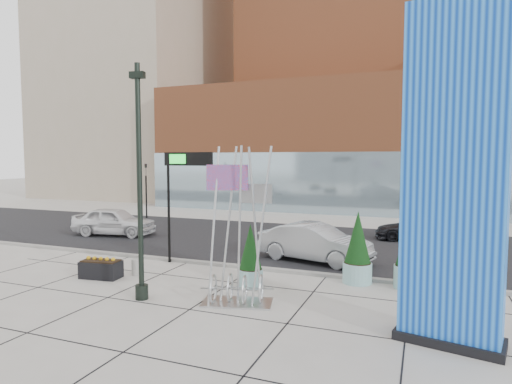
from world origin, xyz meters
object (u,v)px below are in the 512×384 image
(concrete_bollard, at_px, (136,267))
(car_white_west, at_px, (114,222))
(blue_pylon, at_px, (454,182))
(public_art_sculpture, at_px, (238,263))
(overhead_street_sign, at_px, (185,168))
(car_silver_mid, at_px, (315,243))
(lamp_post, at_px, (140,205))

(concrete_bollard, relative_size, car_white_west, 0.13)
(blue_pylon, relative_size, public_art_sculpture, 1.67)
(overhead_street_sign, bearing_deg, concrete_bollard, -109.06)
(public_art_sculpture, height_order, car_silver_mid, public_art_sculpture)
(blue_pylon, relative_size, lamp_post, 1.10)
(car_white_west, bearing_deg, concrete_bollard, -146.11)
(lamp_post, height_order, car_silver_mid, lamp_post)
(lamp_post, bearing_deg, car_silver_mid, 60.37)
(public_art_sculpture, relative_size, car_silver_mid, 0.98)
(lamp_post, relative_size, public_art_sculpture, 1.52)
(blue_pylon, height_order, overhead_street_sign, blue_pylon)
(lamp_post, xyz_separation_m, car_silver_mid, (3.92, 6.88, -2.20))
(lamp_post, relative_size, car_silver_mid, 1.49)
(public_art_sculpture, height_order, car_white_west, public_art_sculpture)
(lamp_post, height_order, concrete_bollard, lamp_post)
(overhead_street_sign, bearing_deg, lamp_post, -74.99)
(public_art_sculpture, distance_m, overhead_street_sign, 6.22)
(overhead_street_sign, bearing_deg, car_silver_mid, 27.00)
(lamp_post, bearing_deg, car_white_west, 133.51)
(concrete_bollard, xyz_separation_m, car_white_west, (-6.53, 6.66, 0.50))
(blue_pylon, xyz_separation_m, car_silver_mid, (-4.97, 6.93, -3.08))
(lamp_post, relative_size, overhead_street_sign, 1.56)
(car_silver_mid, bearing_deg, public_art_sculpture, -174.25)
(blue_pylon, height_order, car_white_west, blue_pylon)
(lamp_post, relative_size, concrete_bollard, 11.85)
(blue_pylon, bearing_deg, public_art_sculpture, -175.14)
(car_silver_mid, bearing_deg, car_white_west, 94.90)
(car_silver_mid, bearing_deg, overhead_street_sign, 129.65)
(public_art_sculpture, xyz_separation_m, car_white_west, (-11.46, 8.19, -0.46))
(lamp_post, bearing_deg, overhead_street_sign, 103.47)
(overhead_street_sign, distance_m, car_silver_mid, 6.41)
(overhead_street_sign, distance_m, car_white_west, 9.18)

